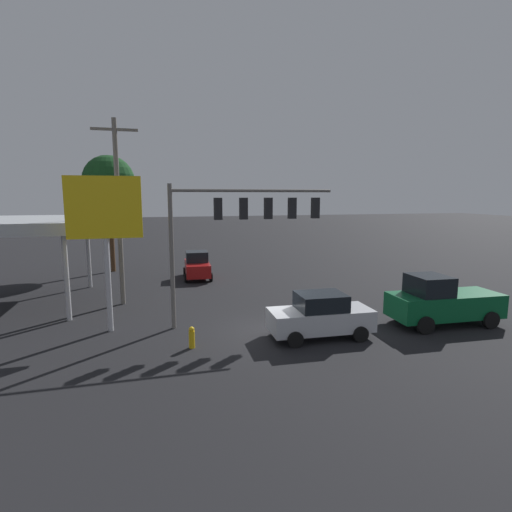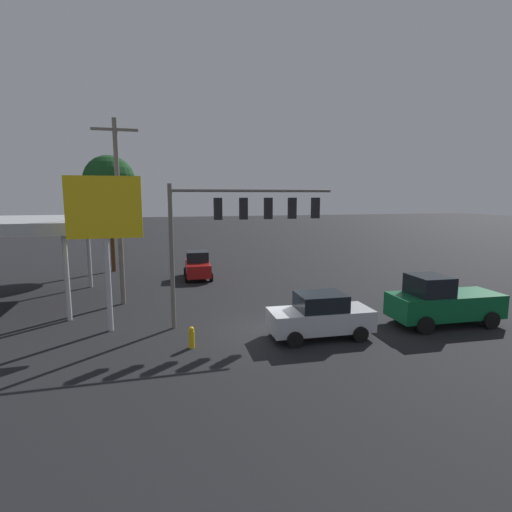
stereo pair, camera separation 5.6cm
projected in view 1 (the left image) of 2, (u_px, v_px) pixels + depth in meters
ground_plane at (267, 332)px, 17.88m from camera, size 200.00×200.00×0.00m
traffic_signal_assembly at (243, 218)px, 18.50m from camera, size 7.74×0.43×6.57m
utility_pole at (118, 209)px, 21.71m from camera, size 2.40×0.26×10.11m
gas_station_canopy at (5, 226)px, 21.51m from camera, size 8.38×8.61×4.79m
price_sign at (104, 215)px, 17.26m from camera, size 3.15×0.27×6.89m
hatchback_crossing at (197, 265)px, 29.36m from camera, size 2.11×3.88×1.97m
sedan_far at (320, 316)px, 17.11m from camera, size 4.46×2.18×1.93m
pickup_parked at (442, 302)px, 18.75m from camera, size 5.28×2.44×2.40m
street_tree at (109, 182)px, 31.08m from camera, size 3.95×3.95×9.15m
fire_hydrant at (192, 337)px, 15.94m from camera, size 0.24×0.24×0.88m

